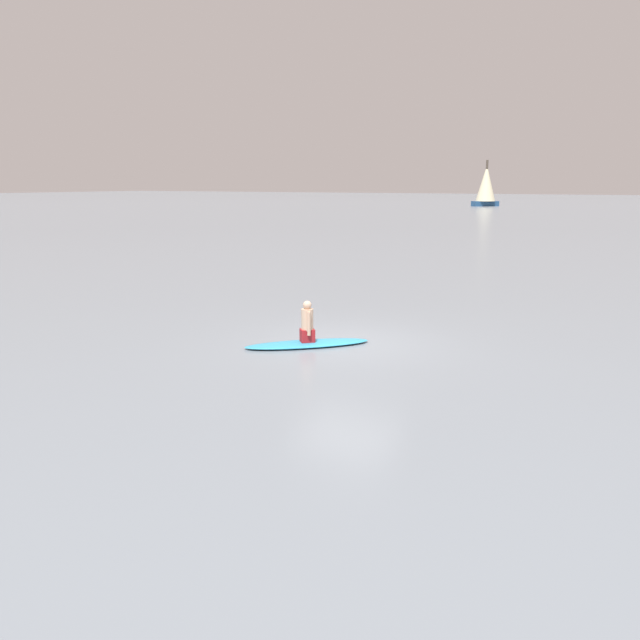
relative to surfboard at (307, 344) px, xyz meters
The scene contains 4 objects.
ground_plane 1.01m from the surfboard, 136.52° to the left, with size 400.00×400.00×0.00m, color gray.
surfboard is the anchor object (origin of this frame).
person_paddler 0.50m from the surfboard, 90.00° to the right, with size 0.41×0.42×0.98m.
sailboat_distant 93.72m from the surfboard, 168.02° to the right, with size 4.35×4.35×7.20m.
Camera 1 is at (13.55, 6.64, 3.81)m, focal length 36.09 mm.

